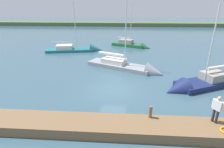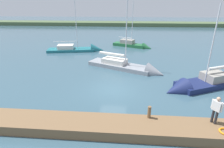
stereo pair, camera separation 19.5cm
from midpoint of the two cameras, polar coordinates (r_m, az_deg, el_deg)
The scene contains 9 objects.
ground_plane at distance 16.12m, azimuth 0.68°, elevation -4.89°, with size 200.00×200.00×0.00m, color #385666.
far_shoreline at distance 67.38m, azimuth 3.98°, elevation 15.18°, with size 180.00×8.00×2.40m, color #4C603D.
dock_pier at distance 11.13m, azimuth -1.49°, elevation -16.34°, with size 25.88×1.91×0.63m, color brown.
mooring_post_near at distance 11.33m, azimuth 12.27°, elevation -11.78°, with size 0.21×0.21×0.77m, color brown.
sailboat_near_dock at distance 30.01m, azimuth -9.59°, elevation 7.46°, with size 9.25×3.88×10.36m.
sailboat_inner_slip at distance 18.26m, azimuth 26.25°, elevation -3.44°, with size 8.37×5.37×8.26m.
sailboat_behind_pier at distance 20.93m, azimuth 6.25°, elevation 1.88°, with size 9.24×5.81×9.68m.
sailboat_far_right at distance 32.64m, azimuth 7.12°, elevation 8.86°, with size 7.18×4.51×8.40m.
person_on_dock at distance 11.94m, azimuth 30.73°, elevation -9.39°, with size 0.45×0.54×1.70m.
Camera 2 is at (-1.10, 14.42, 7.11)m, focal length 28.70 mm.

